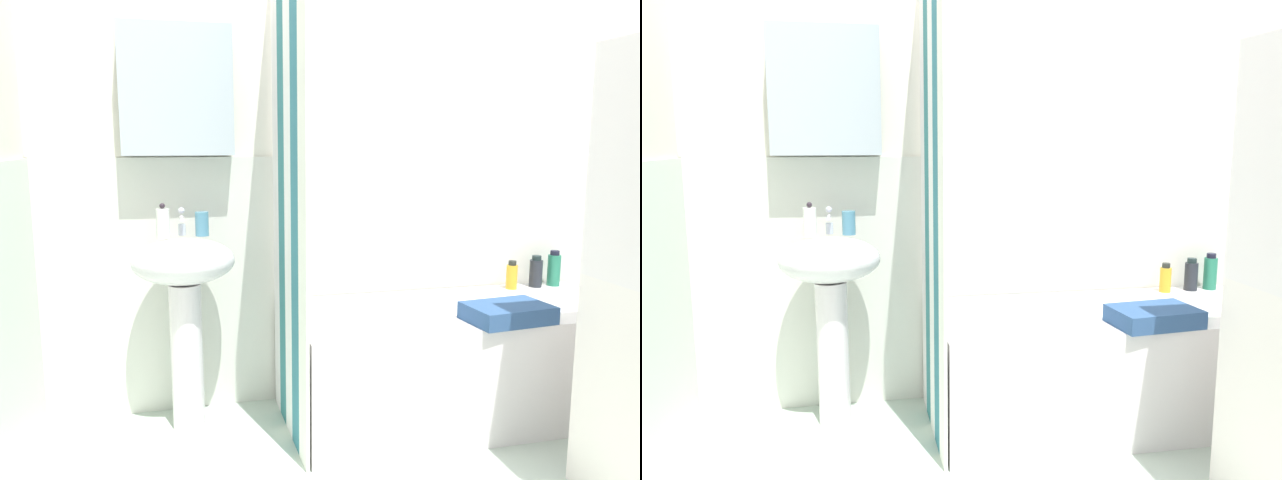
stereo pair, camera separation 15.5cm
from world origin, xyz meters
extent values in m
cube|color=white|center=(0.00, 1.27, 1.20)|extent=(3.60, 0.05, 2.40)
cube|color=silver|center=(0.00, 1.24, 0.60)|extent=(3.60, 0.02, 1.20)
cube|color=silver|center=(-0.90, 1.18, 1.49)|extent=(0.48, 0.12, 0.56)
cylinder|color=silver|center=(-0.90, 1.03, 0.33)|extent=(0.14, 0.14, 0.66)
ellipsoid|color=silver|center=(-0.90, 1.03, 0.76)|extent=(0.44, 0.34, 0.20)
cylinder|color=silver|center=(-0.90, 1.13, 0.88)|extent=(0.03, 0.03, 0.05)
cylinder|color=silver|center=(-0.90, 1.08, 0.94)|extent=(0.02, 0.10, 0.02)
sphere|color=silver|center=(-0.90, 1.13, 0.97)|extent=(0.03, 0.03, 0.03)
cylinder|color=white|center=(-0.98, 1.06, 0.92)|extent=(0.06, 0.06, 0.13)
sphere|color=#2D222C|center=(-0.98, 1.06, 1.00)|extent=(0.02, 0.02, 0.02)
cylinder|color=teal|center=(-0.82, 1.09, 0.91)|extent=(0.06, 0.06, 0.11)
cube|color=silver|center=(0.33, 0.87, 0.26)|extent=(1.56, 0.70, 0.52)
cube|color=white|center=(-0.47, 0.59, 1.00)|extent=(0.01, 0.14, 2.00)
cube|color=#2D6E7F|center=(-0.47, 0.73, 1.00)|extent=(0.01, 0.14, 2.00)
cube|color=white|center=(-0.47, 0.87, 1.00)|extent=(0.01, 0.14, 2.00)
cube|color=#2C6F77|center=(-0.47, 1.01, 1.00)|extent=(0.01, 0.14, 2.00)
cube|color=white|center=(-0.47, 1.15, 1.00)|extent=(0.01, 0.14, 2.00)
cylinder|color=#257658|center=(1.01, 1.15, 0.60)|extent=(0.07, 0.07, 0.16)
cylinder|color=black|center=(1.01, 1.15, 0.69)|extent=(0.05, 0.05, 0.02)
cylinder|color=#23272E|center=(0.90, 1.14, 0.59)|extent=(0.07, 0.07, 0.14)
cylinder|color=#1C2B2A|center=(0.90, 1.14, 0.67)|extent=(0.05, 0.05, 0.02)
cylinder|color=gold|center=(0.75, 1.13, 0.58)|extent=(0.06, 0.06, 0.12)
cylinder|color=#272C26|center=(0.75, 1.13, 0.65)|extent=(0.04, 0.04, 0.02)
cube|color=#2D4D7C|center=(0.42, 0.62, 0.55)|extent=(0.37, 0.27, 0.07)
camera|label=1|loc=(-0.96, -1.59, 1.27)|focal=33.99mm
camera|label=2|loc=(-0.80, -1.62, 1.27)|focal=33.99mm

